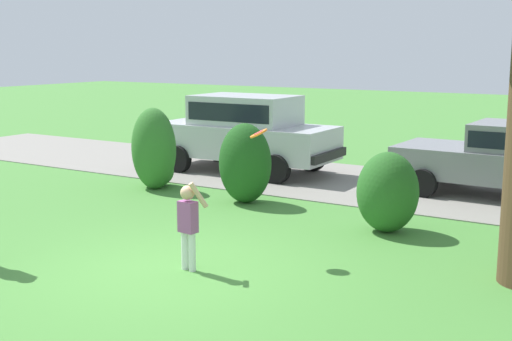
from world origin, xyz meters
TOP-DOWN VIEW (x-y plane):
  - ground_plane at (0.00, 0.00)m, footprint 80.00×80.00m
  - driveway_strip at (0.00, 7.11)m, footprint 28.00×4.40m
  - shrub_near_tree at (-3.80, 4.27)m, footprint 1.05×1.06m
  - shrub_centre_left at (-1.34, 4.14)m, footprint 1.09×0.94m
  - shrub_centre at (1.88, 3.55)m, footprint 1.05×1.01m
  - parked_sedan at (2.97, 7.39)m, footprint 4.44×2.17m
  - parked_suv at (-3.17, 7.02)m, footprint 4.72×2.15m
  - child_thrower at (0.24, 0.18)m, footprint 0.46×0.24m
  - frisbee at (0.68, 1.35)m, footprint 0.29×0.28m

SIDE VIEW (x-z plane):
  - ground_plane at x=0.00m, z-range 0.00..0.00m
  - driveway_strip at x=0.00m, z-range 0.00..0.02m
  - shrub_centre at x=1.88m, z-range 0.00..1.37m
  - child_thrower at x=0.24m, z-range 0.07..1.36m
  - shrub_near_tree at x=-3.80m, z-range -0.11..1.69m
  - shrub_centre_left at x=-1.34m, z-range 0.00..1.61m
  - parked_sedan at x=2.97m, z-range 0.07..1.63m
  - parked_suv at x=-3.17m, z-range 0.12..2.04m
  - frisbee at x=0.68m, z-range 1.74..1.93m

